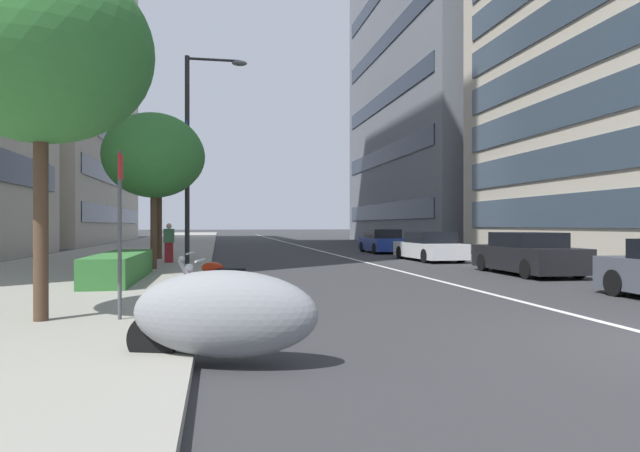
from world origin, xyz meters
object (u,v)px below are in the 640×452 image
object	(u,v)px
car_following_behind	(382,242)
street_lamp_with_banners	(196,138)
motorcycle_far_end_row	(219,285)
car_approaching_light	(527,255)
motorcycle_second_in_row	(223,314)
street_tree_far_plaza	(154,156)
street_tree_near_plaza_corner	(159,156)
pedestrian_on_plaza	(169,243)
car_lead_in_lane	(429,247)
motorcycle_mid_row	(235,301)
parking_sign_by_curb	(120,219)
street_tree_by_lamp_post	(41,50)

from	to	relation	value
car_following_behind	street_lamp_with_banners	bearing A→B (deg)	132.91
motorcycle_far_end_row	car_approaching_light	size ratio (longest dim) A/B	0.46
motorcycle_second_in_row	street_tree_far_plaza	world-z (taller)	street_tree_far_plaza
motorcycle_far_end_row	car_approaching_light	xyz separation A→B (m)	(5.25, -10.13, 0.25)
street_tree_near_plaza_corner	car_approaching_light	bearing A→B (deg)	-123.94
car_approaching_light	car_following_behind	xyz separation A→B (m)	(14.75, 0.56, -0.00)
street_tree_far_plaza	pedestrian_on_plaza	world-z (taller)	street_tree_far_plaza
car_lead_in_lane	car_following_behind	xyz separation A→B (m)	(7.43, 0.01, 0.03)
motorcycle_second_in_row	motorcycle_far_end_row	world-z (taller)	motorcycle_second_in_row
motorcycle_mid_row	street_tree_near_plaza_corner	distance (m)	17.11
parking_sign_by_curb	street_tree_by_lamp_post	xyz separation A→B (m)	(0.10, 1.20, 2.64)
car_approaching_light	street_lamp_with_banners	xyz separation A→B (m)	(5.01, 10.99, 4.36)
motorcycle_far_end_row	street_tree_near_plaza_corner	bearing A→B (deg)	-67.11
motorcycle_second_in_row	street_tree_near_plaza_corner	bearing A→B (deg)	-64.31
car_lead_in_lane	street_tree_near_plaza_corner	distance (m)	12.90
motorcycle_second_in_row	motorcycle_far_end_row	xyz separation A→B (m)	(5.10, 0.03, -0.21)
motorcycle_mid_row	car_following_behind	world-z (taller)	car_following_behind
motorcycle_far_end_row	pedestrian_on_plaza	distance (m)	11.39
car_approaching_light	car_following_behind	world-z (taller)	car_approaching_light
pedestrian_on_plaza	motorcycle_second_in_row	bearing A→B (deg)	8.59
street_tree_near_plaza_corner	pedestrian_on_plaza	bearing A→B (deg)	-166.40
street_tree_by_lamp_post	parking_sign_by_curb	bearing A→B (deg)	-94.57
parking_sign_by_curb	street_tree_near_plaza_corner	bearing A→B (deg)	3.65
motorcycle_mid_row	street_lamp_with_banners	bearing A→B (deg)	-72.89
motorcycle_mid_row	car_lead_in_lane	distance (m)	17.72
motorcycle_far_end_row	street_tree_by_lamp_post	distance (m)	5.37
motorcycle_mid_row	car_approaching_light	xyz separation A→B (m)	(7.75, -9.88, 0.25)
parking_sign_by_curb	street_tree_far_plaza	world-z (taller)	street_tree_far_plaza
car_lead_in_lane	car_following_behind	world-z (taller)	car_following_behind
motorcycle_second_in_row	car_lead_in_lane	world-z (taller)	car_lead_in_lane
street_lamp_with_banners	motorcycle_mid_row	bearing A→B (deg)	-175.02
street_tree_far_plaza	pedestrian_on_plaza	xyz separation A→B (m)	(3.34, -0.22, -3.07)
motorcycle_second_in_row	car_approaching_light	bearing A→B (deg)	-116.51
car_approaching_light	street_lamp_with_banners	bearing A→B (deg)	67.35
motorcycle_mid_row	street_tree_near_plaza_corner	world-z (taller)	street_tree_near_plaza_corner
parking_sign_by_curb	pedestrian_on_plaza	distance (m)	13.64
motorcycle_far_end_row	street_tree_near_plaza_corner	distance (m)	14.70
motorcycle_second_in_row	car_lead_in_lane	distance (m)	20.08
motorcycle_mid_row	street_tree_by_lamp_post	xyz separation A→B (m)	(0.19, 3.01, 3.98)
motorcycle_far_end_row	street_tree_near_plaza_corner	world-z (taller)	street_tree_near_plaza_corner
parking_sign_by_curb	car_approaching_light	bearing A→B (deg)	-56.76
motorcycle_second_in_row	pedestrian_on_plaza	xyz separation A→B (m)	(16.30, 1.99, 0.32)
motorcycle_far_end_row	car_approaching_light	bearing A→B (deg)	-140.33
motorcycle_second_in_row	street_lamp_with_banners	distance (m)	16.00
car_approaching_light	street_tree_far_plaza	bearing A→B (deg)	79.85
motorcycle_far_end_row	street_lamp_with_banners	size ratio (longest dim) A/B	0.27
street_lamp_with_banners	street_tree_far_plaza	distance (m)	2.91
street_tree_far_plaza	street_tree_near_plaza_corner	world-z (taller)	street_tree_near_plaza_corner
motorcycle_second_in_row	car_approaching_light	size ratio (longest dim) A/B	0.50
car_following_behind	street_tree_far_plaza	size ratio (longest dim) A/B	0.81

